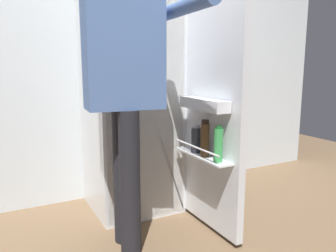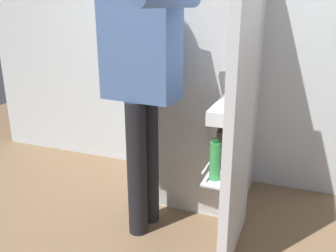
# 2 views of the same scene
# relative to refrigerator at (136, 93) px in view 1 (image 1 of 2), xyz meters

# --- Properties ---
(ground_plane) EXTENTS (6.90, 6.90, 0.00)m
(ground_plane) POSITION_rel_refrigerator_xyz_m (-0.03, -0.51, -0.89)
(ground_plane) COLOR brown
(kitchen_wall) EXTENTS (4.40, 0.10, 2.57)m
(kitchen_wall) POSITION_rel_refrigerator_xyz_m (-0.03, 0.41, 0.39)
(kitchen_wall) COLOR silver
(kitchen_wall) RESTS_ON ground_plane
(refrigerator) EXTENTS (0.67, 1.23, 1.79)m
(refrigerator) POSITION_rel_refrigerator_xyz_m (0.00, 0.00, 0.00)
(refrigerator) COLOR silver
(refrigerator) RESTS_ON ground_plane
(person) EXTENTS (0.55, 0.78, 1.71)m
(person) POSITION_rel_refrigerator_xyz_m (-0.27, -0.52, 0.14)
(person) COLOR black
(person) RESTS_ON ground_plane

